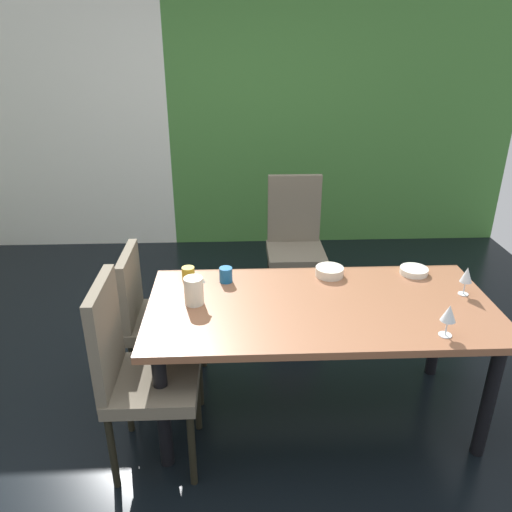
{
  "coord_description": "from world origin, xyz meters",
  "views": [
    {
      "loc": [
        0.11,
        -2.42,
        2.06
      ],
      "look_at": [
        0.22,
        0.25,
        0.85
      ],
      "focal_mm": 35.0,
      "sensor_mm": 36.0,
      "label": 1
    }
  ],
  "objects_px": {
    "dining_table": "(320,317)",
    "wine_glass_near_window": "(449,314)",
    "chair_left_far": "(154,312)",
    "chair_left_near": "(134,368)",
    "cup_east": "(226,275)",
    "serving_bowl_rear": "(329,271)",
    "chair_head_far": "(295,238)",
    "serving_bowl_corner": "(414,271)",
    "pitcher_south": "(194,291)",
    "wine_glass_west": "(467,276)",
    "cup_front": "(188,274)"
  },
  "relations": [
    {
      "from": "wine_glass_near_window",
      "to": "cup_east",
      "type": "height_order",
      "value": "wine_glass_near_window"
    },
    {
      "from": "chair_left_far",
      "to": "serving_bowl_corner",
      "type": "xyz_separation_m",
      "value": [
        1.55,
        0.05,
        0.22
      ]
    },
    {
      "from": "chair_left_far",
      "to": "chair_left_near",
      "type": "bearing_deg",
      "value": -0.98
    },
    {
      "from": "wine_glass_near_window",
      "to": "dining_table",
      "type": "bearing_deg",
      "value": 149.14
    },
    {
      "from": "serving_bowl_corner",
      "to": "cup_front",
      "type": "relative_size",
      "value": 2.08
    },
    {
      "from": "dining_table",
      "to": "wine_glass_near_window",
      "type": "relative_size",
      "value": 11.28
    },
    {
      "from": "chair_head_far",
      "to": "chair_left_near",
      "type": "bearing_deg",
      "value": 59.14
    },
    {
      "from": "serving_bowl_corner",
      "to": "pitcher_south",
      "type": "distance_m",
      "value": 1.32
    },
    {
      "from": "cup_front",
      "to": "cup_east",
      "type": "bearing_deg",
      "value": -8.43
    },
    {
      "from": "chair_left_far",
      "to": "wine_glass_west",
      "type": "xyz_separation_m",
      "value": [
        1.74,
        -0.22,
        0.32
      ]
    },
    {
      "from": "chair_left_far",
      "to": "wine_glass_west",
      "type": "bearing_deg",
      "value": 82.85
    },
    {
      "from": "cup_east",
      "to": "dining_table",
      "type": "bearing_deg",
      "value": -28.88
    },
    {
      "from": "chair_left_near",
      "to": "pitcher_south",
      "type": "bearing_deg",
      "value": 139.29
    },
    {
      "from": "pitcher_south",
      "to": "wine_glass_west",
      "type": "bearing_deg",
      "value": 1.53
    },
    {
      "from": "wine_glass_west",
      "to": "pitcher_south",
      "type": "bearing_deg",
      "value": -178.47
    },
    {
      "from": "wine_glass_near_window",
      "to": "serving_bowl_rear",
      "type": "relative_size",
      "value": 0.98
    },
    {
      "from": "chair_left_near",
      "to": "cup_front",
      "type": "height_order",
      "value": "chair_left_near"
    },
    {
      "from": "serving_bowl_rear",
      "to": "wine_glass_near_window",
      "type": "bearing_deg",
      "value": -56.22
    },
    {
      "from": "serving_bowl_rear",
      "to": "pitcher_south",
      "type": "distance_m",
      "value": 0.83
    },
    {
      "from": "chair_left_near",
      "to": "serving_bowl_corner",
      "type": "relative_size",
      "value": 6.21
    },
    {
      "from": "chair_left_far",
      "to": "chair_head_far",
      "type": "bearing_deg",
      "value": 137.32
    },
    {
      "from": "serving_bowl_corner",
      "to": "serving_bowl_rear",
      "type": "relative_size",
      "value": 0.99
    },
    {
      "from": "serving_bowl_rear",
      "to": "cup_east",
      "type": "relative_size",
      "value": 1.9
    },
    {
      "from": "wine_glass_west",
      "to": "cup_front",
      "type": "height_order",
      "value": "wine_glass_west"
    },
    {
      "from": "chair_left_near",
      "to": "pitcher_south",
      "type": "relative_size",
      "value": 6.72
    },
    {
      "from": "dining_table",
      "to": "serving_bowl_rear",
      "type": "bearing_deg",
      "value": 72.71
    },
    {
      "from": "wine_glass_west",
      "to": "serving_bowl_corner",
      "type": "height_order",
      "value": "wine_glass_west"
    },
    {
      "from": "chair_head_far",
      "to": "cup_front",
      "type": "bearing_deg",
      "value": 53.76
    },
    {
      "from": "dining_table",
      "to": "pitcher_south",
      "type": "height_order",
      "value": "pitcher_south"
    },
    {
      "from": "chair_left_far",
      "to": "chair_left_near",
      "type": "height_order",
      "value": "chair_left_near"
    },
    {
      "from": "chair_head_far",
      "to": "chair_left_near",
      "type": "xyz_separation_m",
      "value": [
        -0.97,
        -1.62,
        -0.01
      ]
    },
    {
      "from": "chair_head_far",
      "to": "serving_bowl_corner",
      "type": "relative_size",
      "value": 6.34
    },
    {
      "from": "cup_east",
      "to": "pitcher_south",
      "type": "bearing_deg",
      "value": -123.38
    },
    {
      "from": "cup_east",
      "to": "wine_glass_near_window",
      "type": "bearing_deg",
      "value": -29.91
    },
    {
      "from": "chair_head_far",
      "to": "chair_left_far",
      "type": "bearing_deg",
      "value": 47.32
    },
    {
      "from": "chair_left_near",
      "to": "chair_left_far",
      "type": "bearing_deg",
      "value": 179.02
    },
    {
      "from": "chair_head_far",
      "to": "wine_glass_near_window",
      "type": "height_order",
      "value": "chair_head_far"
    },
    {
      "from": "chair_left_near",
      "to": "cup_front",
      "type": "distance_m",
      "value": 0.68
    },
    {
      "from": "serving_bowl_rear",
      "to": "cup_front",
      "type": "height_order",
      "value": "cup_front"
    },
    {
      "from": "chair_head_far",
      "to": "dining_table",
      "type": "bearing_deg",
      "value": 89.23
    },
    {
      "from": "dining_table",
      "to": "wine_glass_near_window",
      "type": "xyz_separation_m",
      "value": [
        0.54,
        -0.32,
        0.2
      ]
    },
    {
      "from": "dining_table",
      "to": "wine_glass_west",
      "type": "xyz_separation_m",
      "value": [
        0.8,
        0.07,
        0.2
      ]
    },
    {
      "from": "wine_glass_near_window",
      "to": "cup_front",
      "type": "xyz_separation_m",
      "value": [
        -1.27,
        0.64,
        -0.08
      ]
    },
    {
      "from": "chair_head_far",
      "to": "serving_bowl_corner",
      "type": "bearing_deg",
      "value": 121.0
    },
    {
      "from": "wine_glass_west",
      "to": "chair_left_far",
      "type": "bearing_deg",
      "value": 172.85
    },
    {
      "from": "cup_east",
      "to": "chair_head_far",
      "type": "bearing_deg",
      "value": 63.34
    },
    {
      "from": "cup_east",
      "to": "pitcher_south",
      "type": "relative_size",
      "value": 0.57
    },
    {
      "from": "serving_bowl_corner",
      "to": "pitcher_south",
      "type": "height_order",
      "value": "pitcher_south"
    },
    {
      "from": "dining_table",
      "to": "cup_front",
      "type": "bearing_deg",
      "value": 156.71
    },
    {
      "from": "chair_head_far",
      "to": "cup_front",
      "type": "xyz_separation_m",
      "value": [
        -0.74,
        -1.02,
        0.2
      ]
    }
  ]
}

